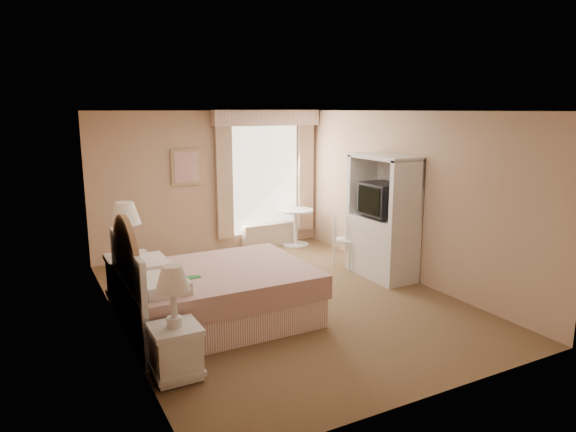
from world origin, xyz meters
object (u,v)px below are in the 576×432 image
nightstand_far (128,266)px  armoire (383,227)px  round_table (296,221)px  bed (209,293)px  cafe_chair (347,235)px  nightstand_near (175,337)px

nightstand_far → armoire: 3.72m
nightstand_far → round_table: bearing=25.0°
bed → nightstand_far: bearing=123.4°
round_table → cafe_chair: bearing=-86.4°
bed → cafe_chair: size_ratio=2.41×
round_table → armoire: armoire is taller
bed → armoire: bearing=8.8°
nightstand_far → round_table: nightstand_far is taller
bed → armoire: (2.93, 0.45, 0.41)m
nightstand_far → cafe_chair: (3.45, 0.02, 0.02)m
round_table → bed: bearing=-134.7°
nightstand_far → nightstand_near: bearing=-90.0°
bed → cafe_chair: 2.95m
bed → round_table: (2.63, 2.66, 0.10)m
round_table → nightstand_far: bearing=-155.0°
nightstand_near → armoire: size_ratio=0.59×
bed → nightstand_near: size_ratio=1.98×
armoire → round_table: bearing=97.7°
cafe_chair → armoire: size_ratio=0.48×
nightstand_far → armoire: bearing=-10.0°
nightstand_far → round_table: size_ratio=1.94×
bed → round_table: 3.74m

